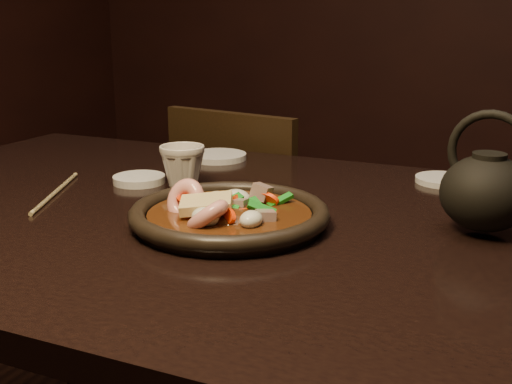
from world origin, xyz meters
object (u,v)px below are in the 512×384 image
at_px(tea_cup, 182,165).
at_px(table, 254,262).
at_px(plate, 229,215).
at_px(chair, 255,245).
at_px(teapot, 487,189).

bearing_deg(tea_cup, table, -29.71).
relative_size(plate, tea_cup, 3.64).
xyz_separation_m(chair, tea_cup, (0.08, -0.50, 0.34)).
relative_size(table, tea_cup, 18.99).
height_order(table, plate, plate).
bearing_deg(plate, chair, 111.24).
height_order(chair, tea_cup, tea_cup).
relative_size(plate, teapot, 1.72).
height_order(chair, plate, chair).
bearing_deg(chair, tea_cup, 108.81).
relative_size(table, teapot, 8.98).
distance_m(plate, teapot, 0.38).
bearing_deg(plate, table, 70.89).
bearing_deg(plate, teapot, 19.03).
xyz_separation_m(table, tea_cup, (-0.20, 0.11, 0.12)).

